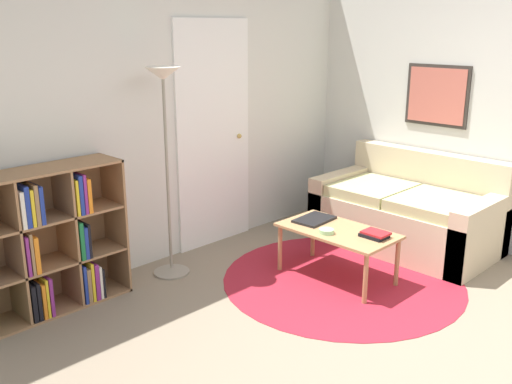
{
  "coord_description": "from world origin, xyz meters",
  "views": [
    {
      "loc": [
        -2.84,
        -1.31,
        1.98
      ],
      "look_at": [
        -0.11,
        1.41,
        0.85
      ],
      "focal_mm": 40.0,
      "sensor_mm": 36.0,
      "label": 1
    }
  ],
  "objects": [
    {
      "name": "book_stack_on_table",
      "position": [
        0.71,
        0.94,
        0.44
      ],
      "size": [
        0.16,
        0.2,
        0.04
      ],
      "color": "black",
      "rests_on": "coffee_table"
    },
    {
      "name": "couch",
      "position": [
        1.72,
        1.24,
        0.29
      ],
      "size": [
        0.91,
        1.59,
        0.84
      ],
      "color": "#CCB793",
      "rests_on": "ground_plane"
    },
    {
      "name": "coffee_table",
      "position": [
        0.64,
        1.25,
        0.37
      ],
      "size": [
        0.51,
        0.93,
        0.42
      ],
      "color": "#AD7F51",
      "rests_on": "ground_plane"
    },
    {
      "name": "ground_plane",
      "position": [
        0.0,
        0.0,
        0.0
      ],
      "size": [
        14.0,
        14.0,
        0.0
      ],
      "primitive_type": "plane",
      "color": "gray"
    },
    {
      "name": "floor_lamp",
      "position": [
        -0.25,
        2.27,
        1.33
      ],
      "size": [
        0.3,
        0.3,
        1.68
      ],
      "color": "gray",
      "rests_on": "ground_plane"
    },
    {
      "name": "rug",
      "position": [
        0.64,
        1.18,
        0.0
      ],
      "size": [
        1.93,
        1.93,
        0.01
      ],
      "color": "maroon",
      "rests_on": "ground_plane"
    },
    {
      "name": "bowl",
      "position": [
        0.51,
        1.26,
        0.43
      ],
      "size": [
        0.12,
        0.12,
        0.04
      ],
      "color": "#9ED193",
      "rests_on": "coffee_table"
    },
    {
      "name": "wall_right",
      "position": [
        2.16,
        1.29,
        1.3
      ],
      "size": [
        0.08,
        5.57,
        2.6
      ],
      "color": "silver",
      "rests_on": "ground_plane"
    },
    {
      "name": "bookshelf",
      "position": [
        -1.32,
        2.39,
        0.5
      ],
      "size": [
        1.2,
        0.34,
        1.04
      ],
      "color": "#936B47",
      "rests_on": "ground_plane"
    },
    {
      "name": "wall_back",
      "position": [
        0.02,
        2.59,
        1.29
      ],
      "size": [
        7.26,
        0.11,
        2.6
      ],
      "color": "silver",
      "rests_on": "ground_plane"
    },
    {
      "name": "laptop",
      "position": [
        0.68,
        1.52,
        0.43
      ],
      "size": [
        0.35,
        0.25,
        0.02
      ],
      "color": "black",
      "rests_on": "coffee_table"
    }
  ]
}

